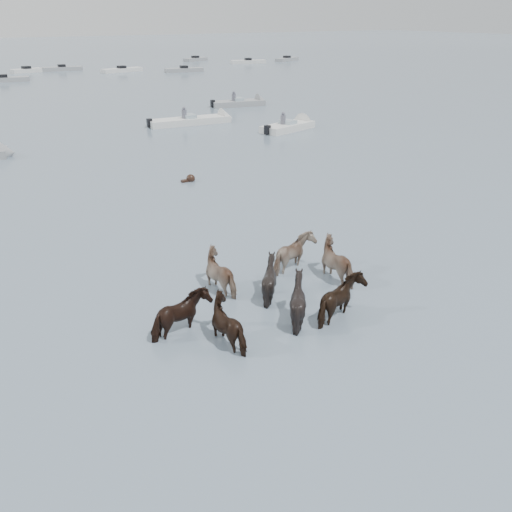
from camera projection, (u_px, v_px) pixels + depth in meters
ground at (228, 348)px, 13.87m from camera, size 400.00×400.00×0.00m
pony_herd at (277, 288)px, 15.88m from camera, size 7.47×4.92×1.51m
swimming_pony at (190, 179)px, 27.51m from camera, size 0.72×0.44×0.44m
motorboat_c at (200, 120)px, 41.84m from camera, size 6.83×2.13×1.92m
motorboat_d at (294, 126)px, 39.81m from camera, size 5.04×2.85×1.92m
motorboat_e at (246, 103)px, 49.83m from camera, size 5.41×2.49×1.92m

